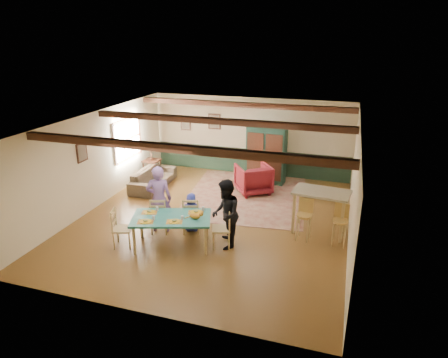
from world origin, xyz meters
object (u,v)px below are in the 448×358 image
(end_table, at_px, (152,169))
(bar_stool_left, at_px, (304,220))
(bar_stool_right, at_px, (340,226))
(armchair, at_px, (253,179))
(counter_table, at_px, (320,212))
(dining_chair_end_left, at_px, (123,228))
(dining_chair_far_right, at_px, (191,215))
(person_woman, at_px, (226,214))
(person_man, at_px, (159,199))
(table_lamp, at_px, (151,152))
(person_child, at_px, (192,212))
(dining_chair_end_right, at_px, (221,228))
(dining_chair_far_left, at_px, (159,215))
(armoire, at_px, (266,154))
(sofa, at_px, (153,178))
(cat, at_px, (195,215))
(dining_table, at_px, (172,232))

(end_table, distance_m, bar_stool_left, 6.26)
(bar_stool_left, distance_m, bar_stool_right, 0.84)
(armchair, distance_m, counter_table, 3.06)
(end_table, xyz_separation_m, bar_stool_right, (6.37, -2.92, 0.18))
(dining_chair_end_left, bearing_deg, bar_stool_left, -85.68)
(dining_chair_far_right, distance_m, person_woman, 1.17)
(dining_chair_end_left, height_order, person_man, person_man)
(person_woman, relative_size, table_lamp, 2.80)
(counter_table, relative_size, bar_stool_left, 1.31)
(end_table, bearing_deg, person_child, -49.62)
(table_lamp, bearing_deg, person_woman, -44.61)
(dining_chair_end_right, bearing_deg, dining_chair_far_left, -114.92)
(armoire, relative_size, table_lamp, 3.39)
(person_man, distance_m, armchair, 3.63)
(dining_chair_far_left, relative_size, sofa, 0.46)
(cat, distance_m, armchair, 3.83)
(armoire, xyz_separation_m, table_lamp, (-3.84, -0.74, -0.06))
(dining_chair_end_right, relative_size, person_woman, 0.58)
(dining_chair_end_right, bearing_deg, end_table, -153.03)
(dining_chair_end_right, height_order, armoire, armoire)
(dining_chair_far_left, xyz_separation_m, dining_chair_end_right, (1.69, -0.22, 0.00))
(cat, bearing_deg, bar_stool_right, 2.76)
(person_woman, distance_m, armoire, 4.53)
(table_lamp, distance_m, bar_stool_left, 6.27)
(dining_chair_end_right, bearing_deg, dining_chair_end_left, -90.00)
(dining_chair_far_right, relative_size, counter_table, 0.71)
(dining_chair_end_left, bearing_deg, armoire, -41.00)
(dining_chair_end_left, bearing_deg, counter_table, -81.79)
(person_woman, distance_m, cat, 0.71)
(dining_chair_end_right, relative_size, armchair, 0.94)
(end_table, bearing_deg, bar_stool_right, -24.63)
(armoire, bearing_deg, dining_chair_end_right, -87.49)
(dining_chair_end_right, distance_m, cat, 0.71)
(dining_chair_end_left, distance_m, armoire, 5.75)
(person_woman, xyz_separation_m, end_table, (-3.84, 3.79, -0.50))
(dining_chair_far_right, xyz_separation_m, counter_table, (3.06, 0.93, 0.08))
(sofa, height_order, counter_table, counter_table)
(person_man, xyz_separation_m, sofa, (-1.59, 2.73, -0.56))
(table_lamp, bearing_deg, dining_chair_far_left, -60.29)
(dining_chair_end_left, relative_size, person_woman, 0.58)
(person_man, relative_size, armoire, 0.86)
(dining_chair_far_right, bearing_deg, dining_chair_end_left, 24.92)
(cat, bearing_deg, counter_table, 14.44)
(dining_chair_end_right, xyz_separation_m, bar_stool_right, (2.63, 0.89, 0.03))
(dining_table, bearing_deg, table_lamp, 122.47)
(dining_chair_far_left, bearing_deg, cat, 139.20)
(dining_chair_far_left, height_order, dining_chair_end_left, same)
(dining_table, xyz_separation_m, dining_chair_far_left, (-0.60, 0.57, 0.10))
(counter_table, bearing_deg, dining_chair_end_right, -146.89)
(dining_table, xyz_separation_m, person_woman, (1.19, 0.37, 0.45))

